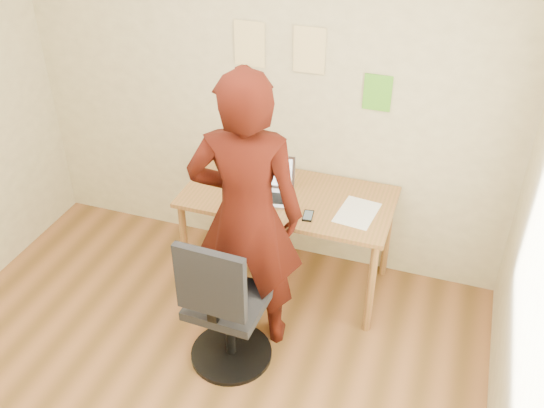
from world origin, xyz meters
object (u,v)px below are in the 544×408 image
at_px(phone, 308,216).
at_px(office_chair, 224,313).
at_px(laptop, 268,188).
at_px(desk, 288,206).
at_px(person, 246,217).

relative_size(phone, office_chair, 0.13).
xyz_separation_m(laptop, phone, (0.32, -0.16, -0.05)).
bearing_deg(phone, office_chair, -121.72).
bearing_deg(desk, office_chair, -97.59).
xyz_separation_m(desk, phone, (0.19, -0.19, 0.09)).
height_order(office_chair, person, person).
xyz_separation_m(laptop, office_chair, (0.02, -0.83, -0.37)).
relative_size(desk, office_chair, 1.42).
distance_m(office_chair, person, 0.59).
xyz_separation_m(laptop, person, (0.05, -0.53, 0.13)).
distance_m(laptop, phone, 0.36).
bearing_deg(phone, laptop, 146.29).
relative_size(laptop, phone, 2.88).
height_order(laptop, phone, laptop).
bearing_deg(laptop, phone, -36.00).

